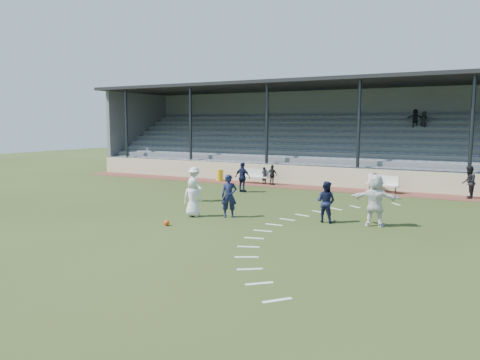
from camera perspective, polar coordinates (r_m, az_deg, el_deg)
name	(u,v)px	position (r m, az deg, el deg)	size (l,w,h in m)	color
ground	(211,218)	(19.38, -3.55, -4.60)	(90.00, 90.00, 0.00)	#2E3D19
cinder_track	(303,187)	(28.69, 7.67, -0.86)	(34.00, 2.00, 0.02)	brown
retaining_wall	(309,176)	(29.60, 8.41, 0.51)	(34.00, 0.18, 1.20)	beige
bench_left	(254,175)	(30.11, 1.78, 0.66)	(2.01, 0.48, 0.95)	silver
bench_right	(383,182)	(27.50, 17.01, -0.24)	(2.00, 1.21, 0.95)	silver
trash_bin	(220,175)	(31.51, -2.48, 0.60)	(0.47, 0.47, 0.75)	gold
football	(167,223)	(18.07, -8.93, -5.19)	(0.21, 0.21, 0.21)	#EE440E
player_white_lead	(193,197)	(19.53, -5.75, -2.11)	(0.80, 0.52, 1.63)	white
player_navy_lead	(229,196)	(19.28, -1.34, -1.97)	(0.65, 0.43, 1.78)	#141938
player_navy_mid	(326,202)	(18.65, 10.43, -2.62)	(0.79, 0.62, 1.63)	#141938
player_white_wing	(194,184)	(23.36, -5.59, -0.52)	(1.10, 0.64, 1.71)	white
player_navy_wing	(243,177)	(26.34, 0.33, 0.33)	(0.99, 0.41, 1.69)	#141938
player_white_back	(375,200)	(18.34, 16.16, -2.36)	(1.85, 0.59, 1.99)	white
official	(469,182)	(26.78, 26.12, -0.24)	(0.81, 0.63, 1.68)	black
sub_left_near	(264,175)	(29.82, 2.97, 0.55)	(0.40, 0.26, 1.08)	black
sub_left_far	(272,175)	(29.40, 3.96, 0.62)	(0.74, 0.31, 1.26)	black
sub_right	(375,183)	(27.35, 16.10, -0.31)	(0.69, 0.40, 1.07)	black
grandstand	(333,147)	(33.92, 11.23, 3.98)	(34.60, 9.00, 6.61)	slate
penalty_arc	(305,228)	(17.58, 7.96, -5.84)	(3.89, 14.63, 0.01)	silver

